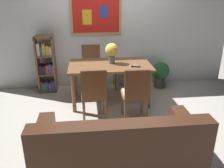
{
  "coord_description": "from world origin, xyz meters",
  "views": [
    {
      "loc": [
        -0.46,
        -3.61,
        2.02
      ],
      "look_at": [
        -0.08,
        -0.23,
        0.65
      ],
      "focal_mm": 38.56,
      "sensor_mm": 36.0,
      "label": 1
    }
  ],
  "objects_px": {
    "dining_table": "(110,69)",
    "potted_ivy": "(160,73)",
    "dining_chair_near_right": "(136,91)",
    "bookshelf": "(47,66)",
    "flower_vase": "(112,51)",
    "tv_remote": "(136,66)",
    "dining_chair_near_left": "(94,91)",
    "dining_chair_far_left": "(91,63)",
    "dining_chair_far_right": "(122,62)",
    "leather_couch": "(118,152)"
  },
  "relations": [
    {
      "from": "dining_chair_near_left",
      "to": "bookshelf",
      "type": "distance_m",
      "value": 1.64
    },
    {
      "from": "dining_chair_near_left",
      "to": "leather_couch",
      "type": "relative_size",
      "value": 0.51
    },
    {
      "from": "dining_chair_near_right",
      "to": "tv_remote",
      "type": "distance_m",
      "value": 0.62
    },
    {
      "from": "dining_table",
      "to": "bookshelf",
      "type": "height_order",
      "value": "bookshelf"
    },
    {
      "from": "dining_chair_near_right",
      "to": "tv_remote",
      "type": "relative_size",
      "value": 5.62
    },
    {
      "from": "dining_chair_far_right",
      "to": "potted_ivy",
      "type": "relative_size",
      "value": 1.47
    },
    {
      "from": "dining_chair_far_left",
      "to": "potted_ivy",
      "type": "bearing_deg",
      "value": -6.58
    },
    {
      "from": "dining_chair_far_right",
      "to": "bookshelf",
      "type": "distance_m",
      "value": 1.58
    },
    {
      "from": "dining_table",
      "to": "leather_couch",
      "type": "distance_m",
      "value": 1.98
    },
    {
      "from": "dining_table",
      "to": "dining_chair_near_right",
      "type": "xyz_separation_m",
      "value": [
        0.32,
        -0.79,
        -0.1
      ]
    },
    {
      "from": "dining_chair_near_right",
      "to": "flower_vase",
      "type": "relative_size",
      "value": 2.47
    },
    {
      "from": "dining_chair_far_left",
      "to": "potted_ivy",
      "type": "distance_m",
      "value": 1.49
    },
    {
      "from": "dining_chair_far_right",
      "to": "bookshelf",
      "type": "bearing_deg",
      "value": -175.09
    },
    {
      "from": "dining_chair_near_left",
      "to": "bookshelf",
      "type": "xyz_separation_m",
      "value": [
        -0.91,
        1.37,
        0.01
      ]
    },
    {
      "from": "dining_chair_near_right",
      "to": "dining_table",
      "type": "bearing_deg",
      "value": 112.21
    },
    {
      "from": "dining_table",
      "to": "dining_chair_near_right",
      "type": "distance_m",
      "value": 0.86
    },
    {
      "from": "dining_table",
      "to": "dining_chair_near_left",
      "type": "bearing_deg",
      "value": -113.47
    },
    {
      "from": "dining_chair_far_right",
      "to": "tv_remote",
      "type": "relative_size",
      "value": 5.62
    },
    {
      "from": "dining_table",
      "to": "potted_ivy",
      "type": "distance_m",
      "value": 1.32
    },
    {
      "from": "dining_chair_far_right",
      "to": "potted_ivy",
      "type": "height_order",
      "value": "dining_chair_far_right"
    },
    {
      "from": "potted_ivy",
      "to": "bookshelf",
      "type": "bearing_deg",
      "value": 178.7
    },
    {
      "from": "tv_remote",
      "to": "flower_vase",
      "type": "bearing_deg",
      "value": 145.25
    },
    {
      "from": "flower_vase",
      "to": "dining_chair_far_right",
      "type": "bearing_deg",
      "value": 66.88
    },
    {
      "from": "dining_chair_far_left",
      "to": "tv_remote",
      "type": "height_order",
      "value": "dining_chair_far_left"
    },
    {
      "from": "dining_table",
      "to": "dining_chair_far_right",
      "type": "relative_size",
      "value": 1.62
    },
    {
      "from": "bookshelf",
      "to": "potted_ivy",
      "type": "relative_size",
      "value": 1.86
    },
    {
      "from": "dining_chair_far_left",
      "to": "flower_vase",
      "type": "xyz_separation_m",
      "value": [
        0.36,
        -0.69,
        0.43
      ]
    },
    {
      "from": "dining_chair_near_left",
      "to": "potted_ivy",
      "type": "distance_m",
      "value": 1.98
    },
    {
      "from": "dining_chair_near_left",
      "to": "dining_chair_far_left",
      "type": "bearing_deg",
      "value": 89.86
    },
    {
      "from": "dining_chair_far_right",
      "to": "flower_vase",
      "type": "xyz_separation_m",
      "value": [
        -0.3,
        -0.71,
        0.43
      ]
    },
    {
      "from": "dining_chair_far_right",
      "to": "flower_vase",
      "type": "distance_m",
      "value": 0.88
    },
    {
      "from": "dining_chair_far_right",
      "to": "flower_vase",
      "type": "height_order",
      "value": "flower_vase"
    },
    {
      "from": "dining_chair_near_right",
      "to": "leather_couch",
      "type": "height_order",
      "value": "dining_chair_near_right"
    },
    {
      "from": "dining_table",
      "to": "flower_vase",
      "type": "height_order",
      "value": "flower_vase"
    },
    {
      "from": "bookshelf",
      "to": "flower_vase",
      "type": "distance_m",
      "value": 1.45
    },
    {
      "from": "dining_chair_far_left",
      "to": "tv_remote",
      "type": "distance_m",
      "value": 1.24
    },
    {
      "from": "dining_chair_near_left",
      "to": "dining_table",
      "type": "bearing_deg",
      "value": 66.53
    },
    {
      "from": "dining_chair_near_right",
      "to": "dining_chair_far_left",
      "type": "bearing_deg",
      "value": 112.49
    },
    {
      "from": "dining_table",
      "to": "flower_vase",
      "type": "distance_m",
      "value": 0.33
    },
    {
      "from": "dining_chair_near_right",
      "to": "leather_couch",
      "type": "bearing_deg",
      "value": -110.1
    },
    {
      "from": "dining_chair_far_left",
      "to": "leather_couch",
      "type": "distance_m",
      "value": 2.72
    },
    {
      "from": "tv_remote",
      "to": "bookshelf",
      "type": "bearing_deg",
      "value": 152.92
    },
    {
      "from": "dining_chair_near_left",
      "to": "leather_couch",
      "type": "xyz_separation_m",
      "value": [
        0.21,
        -1.22,
        -0.22
      ]
    },
    {
      "from": "flower_vase",
      "to": "tv_remote",
      "type": "distance_m",
      "value": 0.53
    },
    {
      "from": "dining_chair_near_left",
      "to": "dining_chair_near_right",
      "type": "bearing_deg",
      "value": -4.53
    },
    {
      "from": "tv_remote",
      "to": "dining_table",
      "type": "bearing_deg",
      "value": 154.03
    },
    {
      "from": "leather_couch",
      "to": "bookshelf",
      "type": "xyz_separation_m",
      "value": [
        -1.12,
        2.59,
        0.23
      ]
    },
    {
      "from": "bookshelf",
      "to": "tv_remote",
      "type": "height_order",
      "value": "bookshelf"
    },
    {
      "from": "bookshelf",
      "to": "tv_remote",
      "type": "relative_size",
      "value": 7.12
    },
    {
      "from": "dining_chair_near_left",
      "to": "leather_couch",
      "type": "distance_m",
      "value": 1.26
    }
  ]
}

